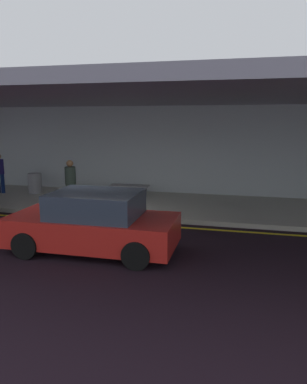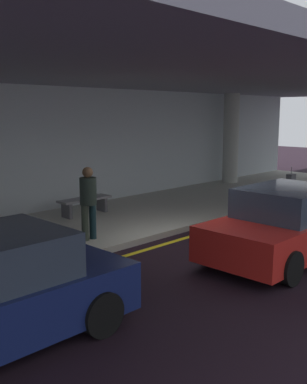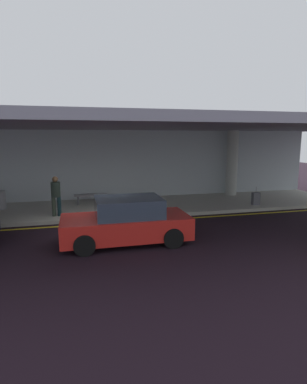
# 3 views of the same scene
# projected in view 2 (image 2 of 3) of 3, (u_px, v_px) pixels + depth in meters

# --- Properties ---
(ground_plane) EXTENTS (60.00, 60.00, 0.00)m
(ground_plane) POSITION_uv_depth(u_px,v_px,m) (191.00, 248.00, 10.29)
(ground_plane) COLOR black
(sidewalk) EXTENTS (26.00, 4.20, 0.15)m
(sidewalk) POSITION_uv_depth(u_px,v_px,m) (104.00, 222.00, 12.42)
(sidewalk) COLOR #AEAEA0
(sidewalk) RESTS_ON ground
(lane_stripe_yellow) EXTENTS (26.00, 0.14, 0.01)m
(lane_stripe_yellow) POSITION_uv_depth(u_px,v_px,m) (171.00, 242.00, 10.72)
(lane_stripe_yellow) COLOR yellow
(lane_stripe_yellow) RESTS_ON ground
(support_column_center) EXTENTS (0.64, 0.64, 3.65)m
(support_column_center) POSITION_uv_depth(u_px,v_px,m) (231.00, 138.00, 18.72)
(support_column_center) COLOR #ABAFA6
(support_column_center) RESTS_ON sidewalk
(ceiling_overhang) EXTENTS (28.00, 13.20, 0.30)m
(ceiling_overhang) POSITION_uv_depth(u_px,v_px,m) (114.00, 75.00, 11.40)
(ceiling_overhang) COLOR gray
(ceiling_overhang) RESTS_ON support_column_far_left
(terminal_back_wall) EXTENTS (26.00, 0.30, 3.80)m
(terminal_back_wall) POSITION_uv_depth(u_px,v_px,m) (55.00, 151.00, 13.65)
(terminal_back_wall) COLOR #B1BCC0
(terminal_back_wall) RESTS_ON ground
(car_red) EXTENTS (4.10, 1.92, 1.50)m
(car_red) POSITION_uv_depth(u_px,v_px,m) (286.00, 225.00, 9.51)
(car_red) COLOR red
(car_red) RESTS_ON ground
(traveler_with_luggage) EXTENTS (0.38, 0.38, 1.68)m
(traveler_with_luggage) POSITION_uv_depth(u_px,v_px,m) (88.00, 198.00, 10.27)
(traveler_with_luggage) COLOR #2A3328
(traveler_with_luggage) RESTS_ON sidewalk
(suitcase_upright_primary) EXTENTS (0.36, 0.22, 0.90)m
(suitcase_upright_primary) POSITION_uv_depth(u_px,v_px,m) (291.00, 182.00, 16.89)
(suitcase_upright_primary) COLOR #585A61
(suitcase_upright_primary) RESTS_ON sidewalk
(bench_metal) EXTENTS (1.60, 0.50, 0.48)m
(bench_metal) POSITION_uv_depth(u_px,v_px,m) (85.00, 202.00, 12.93)
(bench_metal) COLOR slate
(bench_metal) RESTS_ON sidewalk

